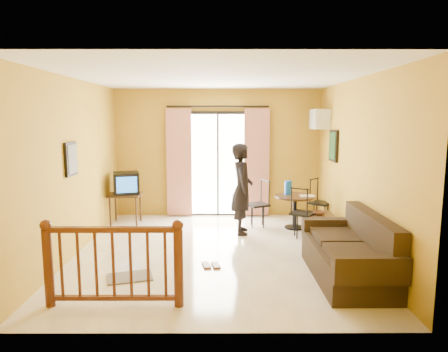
{
  "coord_description": "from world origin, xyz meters",
  "views": [
    {
      "loc": [
        0.11,
        -6.29,
        2.18
      ],
      "look_at": [
        0.13,
        0.2,
        1.23
      ],
      "focal_mm": 32.0,
      "sensor_mm": 36.0,
      "label": 1
    }
  ],
  "objects_px": {
    "standing_person": "(242,189)",
    "dining_table": "(295,203)",
    "sofa": "(351,255)",
    "coffee_table": "(321,225)",
    "television": "(126,183)"
  },
  "relations": [
    {
      "from": "standing_person",
      "to": "dining_table",
      "type": "bearing_deg",
      "value": -73.83
    },
    {
      "from": "sofa",
      "to": "standing_person",
      "type": "bearing_deg",
      "value": 122.11
    },
    {
      "from": "coffee_table",
      "to": "sofa",
      "type": "height_order",
      "value": "sofa"
    },
    {
      "from": "coffee_table",
      "to": "television",
      "type": "bearing_deg",
      "value": 162.46
    },
    {
      "from": "dining_table",
      "to": "sofa",
      "type": "relative_size",
      "value": 0.42
    },
    {
      "from": "television",
      "to": "standing_person",
      "type": "bearing_deg",
      "value": -32.38
    },
    {
      "from": "coffee_table",
      "to": "sofa",
      "type": "bearing_deg",
      "value": -89.71
    },
    {
      "from": "dining_table",
      "to": "coffee_table",
      "type": "relative_size",
      "value": 0.8
    },
    {
      "from": "dining_table",
      "to": "sofa",
      "type": "height_order",
      "value": "sofa"
    },
    {
      "from": "television",
      "to": "dining_table",
      "type": "relative_size",
      "value": 0.76
    },
    {
      "from": "dining_table",
      "to": "standing_person",
      "type": "distance_m",
      "value": 1.16
    },
    {
      "from": "coffee_table",
      "to": "dining_table",
      "type": "bearing_deg",
      "value": 110.78
    },
    {
      "from": "coffee_table",
      "to": "standing_person",
      "type": "bearing_deg",
      "value": 160.03
    },
    {
      "from": "standing_person",
      "to": "coffee_table",
      "type": "bearing_deg",
      "value": -111.13
    },
    {
      "from": "television",
      "to": "coffee_table",
      "type": "xyz_separation_m",
      "value": [
        3.72,
        -1.18,
        -0.56
      ]
    }
  ]
}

